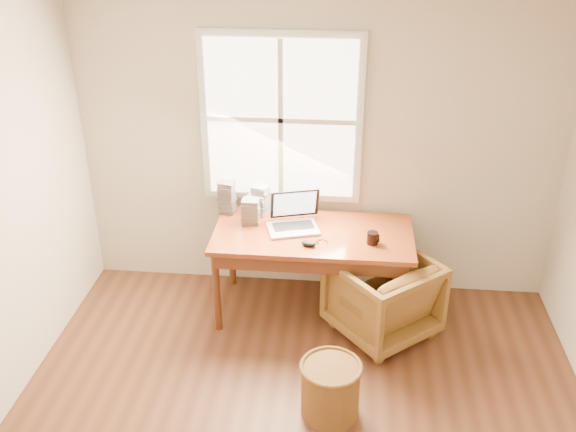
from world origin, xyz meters
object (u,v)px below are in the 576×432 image
(cd_stack_a, at_px, (261,199))
(armchair, at_px, (382,296))
(wicker_stool, at_px, (330,390))
(laptop, at_px, (293,213))
(desk, at_px, (313,234))
(coffee_mug, at_px, (372,238))

(cd_stack_a, bearing_deg, armchair, -27.83)
(wicker_stool, xyz_separation_m, laptop, (-0.37, 1.22, 0.71))
(armchair, relative_size, laptop, 1.71)
(wicker_stool, distance_m, cd_stack_a, 1.77)
(laptop, xyz_separation_m, cd_stack_a, (-0.30, 0.28, -0.03))
(armchair, xyz_separation_m, wicker_stool, (-0.37, -0.95, -0.14))
(laptop, bearing_deg, desk, -24.34)
(wicker_stool, bearing_deg, laptop, 106.75)
(desk, height_order, cd_stack_a, cd_stack_a)
(desk, distance_m, laptop, 0.24)
(laptop, distance_m, coffee_mug, 0.66)
(armchair, distance_m, coffee_mug, 0.49)
(coffee_mug, xyz_separation_m, cd_stack_a, (-0.93, 0.44, 0.08))
(laptop, relative_size, cd_stack_a, 1.70)
(desk, distance_m, wicker_stool, 1.32)
(desk, relative_size, armchair, 2.18)
(laptop, xyz_separation_m, coffee_mug, (0.63, -0.16, -0.11))
(armchair, bearing_deg, wicker_stool, 28.67)
(armchair, bearing_deg, desk, -63.08)
(laptop, relative_size, coffee_mug, 4.42)
(desk, bearing_deg, wicker_stool, -80.46)
(armchair, relative_size, cd_stack_a, 2.90)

